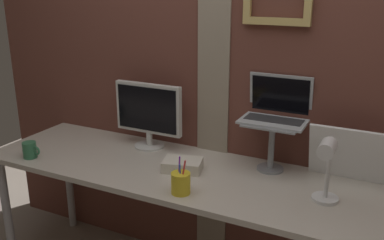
{
  "coord_description": "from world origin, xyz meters",
  "views": [
    {
      "loc": [
        0.82,
        -1.75,
        1.73
      ],
      "look_at": [
        -0.15,
        0.2,
        1.02
      ],
      "focal_mm": 40.35,
      "sensor_mm": 36.0,
      "label": 1
    }
  ],
  "objects_px": {
    "laptop": "(277,107)",
    "desk_lamp": "(327,165)",
    "monitor": "(148,112)",
    "whiteboard_panel": "(351,155)",
    "pen_cup": "(181,183)",
    "coffee_mug": "(30,150)"
  },
  "relations": [
    {
      "from": "monitor",
      "to": "whiteboard_panel",
      "type": "height_order",
      "value": "monitor"
    },
    {
      "from": "monitor",
      "to": "pen_cup",
      "type": "bearing_deg",
      "value": -44.68
    },
    {
      "from": "laptop",
      "to": "whiteboard_panel",
      "type": "distance_m",
      "value": 0.43
    },
    {
      "from": "whiteboard_panel",
      "to": "desk_lamp",
      "type": "height_order",
      "value": "desk_lamp"
    },
    {
      "from": "monitor",
      "to": "coffee_mug",
      "type": "relative_size",
      "value": 3.7
    },
    {
      "from": "monitor",
      "to": "whiteboard_panel",
      "type": "relative_size",
      "value": 1.04
    },
    {
      "from": "monitor",
      "to": "whiteboard_panel",
      "type": "bearing_deg",
      "value": 2.19
    },
    {
      "from": "monitor",
      "to": "laptop",
      "type": "height_order",
      "value": "laptop"
    },
    {
      "from": "whiteboard_panel",
      "to": "desk_lamp",
      "type": "xyz_separation_m",
      "value": [
        -0.07,
        -0.31,
        0.06
      ]
    },
    {
      "from": "laptop",
      "to": "desk_lamp",
      "type": "height_order",
      "value": "laptop"
    },
    {
      "from": "whiteboard_panel",
      "to": "monitor",
      "type": "bearing_deg",
      "value": -177.81
    },
    {
      "from": "pen_cup",
      "to": "coffee_mug",
      "type": "height_order",
      "value": "pen_cup"
    },
    {
      "from": "monitor",
      "to": "desk_lamp",
      "type": "relative_size",
      "value": 1.33
    },
    {
      "from": "monitor",
      "to": "laptop",
      "type": "distance_m",
      "value": 0.76
    },
    {
      "from": "whiteboard_panel",
      "to": "coffee_mug",
      "type": "relative_size",
      "value": 3.55
    },
    {
      "from": "desk_lamp",
      "to": "coffee_mug",
      "type": "height_order",
      "value": "desk_lamp"
    },
    {
      "from": "laptop",
      "to": "monitor",
      "type": "bearing_deg",
      "value": -175.24
    },
    {
      "from": "laptop",
      "to": "pen_cup",
      "type": "relative_size",
      "value": 1.88
    },
    {
      "from": "laptop",
      "to": "pen_cup",
      "type": "distance_m",
      "value": 0.65
    },
    {
      "from": "laptop",
      "to": "coffee_mug",
      "type": "height_order",
      "value": "laptop"
    },
    {
      "from": "coffee_mug",
      "to": "whiteboard_panel",
      "type": "bearing_deg",
      "value": 16.41
    },
    {
      "from": "laptop",
      "to": "desk_lamp",
      "type": "relative_size",
      "value": 1.04
    }
  ]
}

